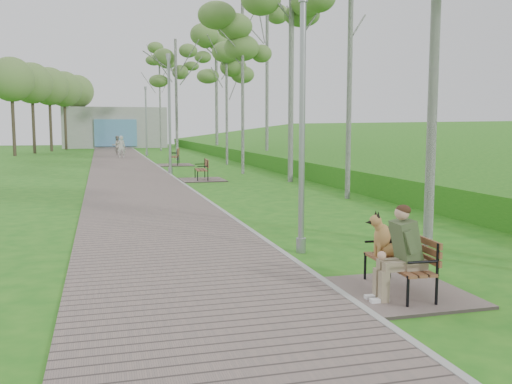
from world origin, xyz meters
TOP-DOWN VIEW (x-y plane):
  - ground at (0.00, 0.00)m, footprint 120.00×120.00m
  - walkway at (-1.75, 21.50)m, footprint 3.50×67.00m
  - kerb at (0.00, 21.50)m, footprint 0.10×67.00m
  - embankment at (12.00, 20.00)m, footprint 14.00×70.00m
  - building_north at (-1.50, 50.97)m, footprint 10.00×5.20m
  - bench_main at (0.69, -2.19)m, footprint 1.62×1.80m
  - bench_second at (0.93, 13.99)m, footprint 1.73×1.92m
  - bench_third at (0.97, 23.04)m, footprint 1.92×2.14m
  - lamp_post_near at (0.34, 0.50)m, footprint 0.17×0.17m
  - lamp_post_second at (0.07, 17.22)m, footprint 0.21×0.21m
  - lamp_post_third at (0.30, 33.67)m, footprint 0.19×0.19m
  - pedestrian_near at (-1.60, 31.05)m, footprint 0.59×0.42m
  - pedestrian_far at (-1.78, 34.91)m, footprint 0.82×0.72m
  - birch_mid_a at (3.30, 16.58)m, footprint 2.51×2.51m
  - birch_mid_c at (3.91, 22.78)m, footprint 2.35×2.35m
  - birch_far_a at (5.80, 21.21)m, footprint 2.71×2.71m
  - birch_far_b at (1.77, 27.86)m, footprint 2.60×2.60m
  - birch_far_c at (5.26, 32.38)m, footprint 2.85×2.85m
  - birch_distant_a at (2.15, 41.72)m, footprint 2.46×2.46m

SIDE VIEW (x-z plane):
  - ground at x=0.00m, z-range 0.00..0.00m
  - embankment at x=12.00m, z-range -0.80..0.80m
  - walkway at x=-1.75m, z-range 0.00..0.04m
  - kerb at x=0.00m, z-range 0.00..0.05m
  - bench_second at x=0.93m, z-range -0.34..0.73m
  - bench_third at x=0.97m, z-range -0.37..0.81m
  - bench_main at x=0.69m, z-range -0.32..1.10m
  - pedestrian_far at x=-1.78m, z-range 0.00..1.44m
  - pedestrian_near at x=-1.60m, z-range 0.00..1.51m
  - building_north at x=-1.50m, z-range -0.01..3.99m
  - lamp_post_near at x=0.34m, z-range -0.15..4.29m
  - lamp_post_third at x=0.30m, z-range -0.16..4.84m
  - lamp_post_second at x=0.07m, z-range -0.18..5.19m
  - birch_mid_c at x=3.91m, z-range 1.96..8.83m
  - birch_far_b at x=1.77m, z-range 2.25..10.15m
  - birch_mid_a at x=3.30m, z-range 2.39..10.76m
  - birch_distant_a at x=2.15m, z-range 2.66..12.00m
  - birch_far_c at x=5.26m, z-range 2.68..12.06m
  - birch_far_a at x=5.80m, z-range 3.16..14.22m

